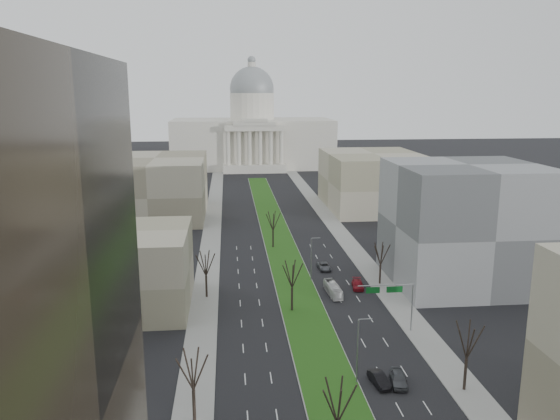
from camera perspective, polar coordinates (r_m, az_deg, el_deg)
ground at (r=135.58m, az=0.11°, el=-3.94°), size 600.00×600.00×0.00m
median at (r=134.58m, az=0.15°, el=-4.01°), size 8.00×222.03×0.20m
sidewalk_left at (r=111.29m, az=-7.69°, el=-7.69°), size 5.00×330.00×0.15m
sidewalk_right at (r=115.22m, az=10.11°, el=-7.07°), size 5.00×330.00×0.15m
capitol at (r=280.25m, az=-2.90°, el=7.87°), size 80.00×46.00×55.00m
building_beige_left at (r=101.52m, az=-16.83°, el=-5.98°), size 26.00×22.00×14.00m
building_grey_right at (r=114.74m, az=18.71°, el=-1.42°), size 28.00×26.00×24.00m
building_far_left at (r=173.43m, az=-12.81°, el=2.40°), size 30.00×40.00×18.00m
building_far_right at (r=183.24m, az=9.69°, el=3.05°), size 30.00×40.00×18.00m
tree_left_mid at (r=65.49m, az=-9.11°, el=-16.06°), size 5.40×5.40×9.72m
tree_left_far at (r=102.48m, az=-7.77°, el=-5.47°), size 5.28×5.28×9.50m
tree_right_mid at (r=75.04m, az=19.05°, el=-12.63°), size 5.52×5.52×9.94m
tree_right_far at (r=110.42m, az=10.50°, el=-4.43°), size 5.04×5.04×9.07m
tree_median_a at (r=59.39m, az=6.07°, el=-19.17°), size 5.40×5.40×9.72m
tree_median_b at (r=95.34m, az=1.27°, el=-6.63°), size 5.40×5.40×9.72m
tree_median_c at (r=133.61m, az=-0.74°, el=-1.08°), size 5.40×5.40×9.72m
streetlamp_median_b at (r=74.40m, az=8.16°, el=-14.27°), size 1.90×0.20×9.16m
streetlamp_median_c at (r=110.90m, az=3.32°, el=-5.09°), size 1.90×0.20×9.16m
mast_arm_signs at (r=89.62m, az=12.04°, el=-8.78°), size 9.12×0.24×8.09m
car_grey_near at (r=76.97m, az=12.28°, el=-16.80°), size 2.82×5.25×1.70m
car_black at (r=76.44m, az=10.32°, el=-17.01°), size 2.33×4.83×1.53m
car_red at (r=109.28m, az=8.12°, el=-7.71°), size 2.81×5.42×1.50m
car_grey_far at (r=119.46m, az=4.62°, el=-5.88°), size 2.64×5.29×1.44m
box_van at (r=105.21m, az=5.56°, el=-8.24°), size 2.40×8.12×2.23m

